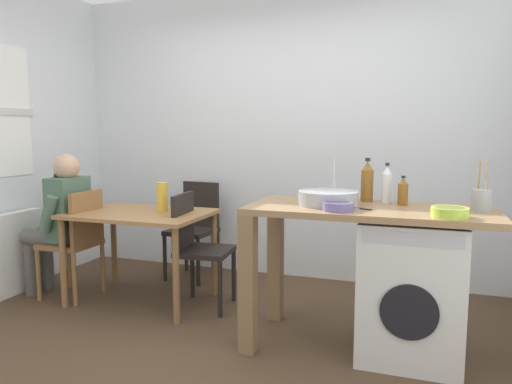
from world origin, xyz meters
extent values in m
plane|color=#4C3826|center=(0.00, 0.00, 0.00)|extent=(5.46, 5.46, 0.00)
cube|color=silver|center=(0.00, 1.75, 1.35)|extent=(4.60, 0.10, 2.70)
cube|color=white|center=(-2.02, 0.30, 0.35)|extent=(0.10, 0.80, 0.70)
cube|color=#9E7042|center=(-0.89, 0.61, 0.72)|extent=(1.10, 0.76, 0.03)
cylinder|color=brown|center=(-1.39, 0.28, 0.35)|extent=(0.05, 0.05, 0.71)
cylinder|color=brown|center=(-0.39, 0.28, 0.35)|extent=(0.05, 0.05, 0.71)
cylinder|color=brown|center=(-1.39, 0.94, 0.35)|extent=(0.05, 0.05, 0.71)
cylinder|color=brown|center=(-0.39, 0.94, 0.35)|extent=(0.05, 0.05, 0.71)
cube|color=olive|center=(-1.51, 0.51, 0.45)|extent=(0.40, 0.40, 0.04)
cube|color=olive|center=(-1.33, 0.51, 0.68)|extent=(0.04, 0.38, 0.45)
cylinder|color=olive|center=(-1.69, 0.33, 0.23)|extent=(0.04, 0.04, 0.45)
cylinder|color=olive|center=(-1.69, 0.69, 0.23)|extent=(0.04, 0.04, 0.45)
cylinder|color=olive|center=(-1.33, 0.33, 0.23)|extent=(0.04, 0.04, 0.45)
cylinder|color=olive|center=(-1.33, 0.69, 0.23)|extent=(0.04, 0.04, 0.45)
cube|color=black|center=(-0.34, 0.66, 0.45)|extent=(0.44, 0.44, 0.04)
cube|color=black|center=(-0.52, 0.64, 0.68)|extent=(0.07, 0.38, 0.45)
cylinder|color=black|center=(-0.18, 0.85, 0.23)|extent=(0.04, 0.04, 0.45)
cylinder|color=black|center=(-0.14, 0.50, 0.23)|extent=(0.04, 0.04, 0.45)
cylinder|color=black|center=(-0.53, 0.82, 0.23)|extent=(0.04, 0.04, 0.45)
cylinder|color=black|center=(-0.50, 0.46, 0.23)|extent=(0.04, 0.04, 0.45)
cube|color=black|center=(-0.79, 1.31, 0.45)|extent=(0.44, 0.44, 0.04)
cube|color=black|center=(-0.77, 1.49, 0.68)|extent=(0.38, 0.07, 0.45)
cylinder|color=black|center=(-0.62, 1.11, 0.23)|extent=(0.04, 0.04, 0.45)
cylinder|color=black|center=(-0.98, 1.14, 0.23)|extent=(0.04, 0.04, 0.45)
cylinder|color=black|center=(-0.59, 1.47, 0.23)|extent=(0.04, 0.04, 0.45)
cylinder|color=black|center=(-0.95, 1.50, 0.23)|extent=(0.04, 0.04, 0.45)
cylinder|color=#595651|center=(-1.85, 0.42, 0.23)|extent=(0.11, 0.11, 0.45)
cylinder|color=#595651|center=(-1.85, 0.60, 0.23)|extent=(0.11, 0.11, 0.45)
cylinder|color=#595651|center=(-1.69, 0.42, 0.50)|extent=(0.40, 0.14, 0.14)
cylinder|color=#595651|center=(-1.69, 0.60, 0.50)|extent=(0.40, 0.14, 0.14)
cube|color=#4C6B56|center=(-1.51, 0.51, 0.75)|extent=(0.20, 0.34, 0.52)
cylinder|color=#4C6B56|center=(-1.53, 0.30, 0.74)|extent=(0.19, 0.09, 0.31)
cylinder|color=#4C6B56|center=(-1.53, 0.72, 0.74)|extent=(0.19, 0.09, 0.31)
sphere|color=tan|center=(-1.51, 0.51, 1.09)|extent=(0.21, 0.21, 0.21)
sphere|color=black|center=(-1.57, 0.51, 1.01)|extent=(0.12, 0.12, 0.12)
cube|color=olive|center=(0.96, 0.31, 0.90)|extent=(1.50, 0.68, 0.04)
cube|color=brown|center=(0.26, 0.02, 0.44)|extent=(0.10, 0.10, 0.88)
cube|color=brown|center=(0.26, 0.60, 0.44)|extent=(0.10, 0.10, 0.88)
cube|color=silver|center=(1.22, 0.31, 0.43)|extent=(0.60, 0.60, 0.86)
cylinder|color=black|center=(1.22, 0.01, 0.39)|extent=(0.32, 0.02, 0.32)
cube|color=#B2B2B7|center=(1.22, 0.01, 0.80)|extent=(0.54, 0.01, 0.08)
cylinder|color=#9EA0A5|center=(0.70, 0.31, 0.97)|extent=(0.38, 0.38, 0.09)
cylinder|color=#B2B2B7|center=(0.70, 0.49, 1.06)|extent=(0.02, 0.02, 0.28)
cylinder|color=brown|center=(0.91, 0.56, 1.02)|extent=(0.08, 0.08, 0.21)
cone|color=brown|center=(0.91, 0.56, 1.16)|extent=(0.07, 0.07, 0.06)
cylinder|color=#262626|center=(0.91, 0.56, 1.20)|extent=(0.03, 0.03, 0.02)
cylinder|color=silver|center=(1.04, 0.54, 1.01)|extent=(0.06, 0.06, 0.19)
cone|color=silver|center=(1.04, 0.54, 1.14)|extent=(0.06, 0.06, 0.05)
cylinder|color=#262626|center=(1.04, 0.54, 1.17)|extent=(0.03, 0.03, 0.02)
cylinder|color=brown|center=(1.14, 0.46, 0.99)|extent=(0.06, 0.06, 0.13)
cone|color=brown|center=(1.14, 0.46, 1.07)|extent=(0.06, 0.06, 0.04)
cylinder|color=#262626|center=(1.14, 0.46, 1.10)|extent=(0.03, 0.03, 0.01)
cylinder|color=slate|center=(0.79, 0.11, 0.95)|extent=(0.18, 0.18, 0.05)
cylinder|color=#3D375B|center=(0.79, 0.11, 0.96)|extent=(0.15, 0.15, 0.03)
cylinder|color=gray|center=(1.59, 0.36, 0.99)|extent=(0.11, 0.11, 0.13)
cylinder|color=#99724C|center=(1.57, 0.37, 1.13)|extent=(0.01, 0.04, 0.18)
cylinder|color=#99724C|center=(1.61, 0.35, 1.13)|extent=(0.01, 0.05, 0.18)
cylinder|color=#A8C63D|center=(1.41, 0.09, 0.95)|extent=(0.20, 0.20, 0.05)
cylinder|color=olive|center=(1.41, 0.09, 0.96)|extent=(0.16, 0.16, 0.03)
cylinder|color=gold|center=(-0.74, 0.71, 0.86)|extent=(0.09, 0.09, 0.23)
cube|color=#B2B2B7|center=(0.91, 0.21, 0.92)|extent=(0.15, 0.06, 0.01)
cube|color=#262628|center=(0.91, 0.21, 0.92)|extent=(0.15, 0.06, 0.01)
camera|label=1|loc=(1.29, -2.74, 1.39)|focal=34.33mm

